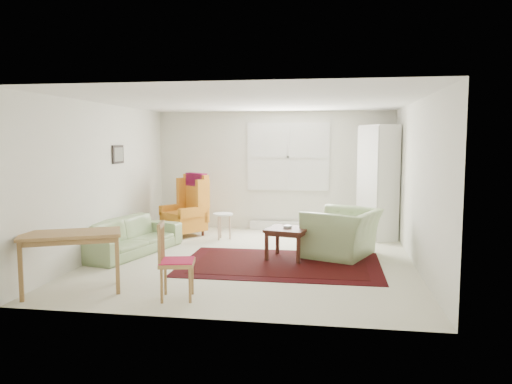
# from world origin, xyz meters

# --- Properties ---
(room) EXTENTS (5.04, 5.54, 2.51)m
(room) POSITION_xyz_m (0.02, 0.21, 1.26)
(room) COLOR beige
(room) RESTS_ON ground
(rug) EXTENTS (3.04, 1.96, 0.03)m
(rug) POSITION_xyz_m (0.48, -0.30, 0.02)
(rug) COLOR black
(rug) RESTS_ON ground
(sofa) EXTENTS (1.25, 2.13, 0.81)m
(sofa) POSITION_xyz_m (-2.10, 0.08, 0.40)
(sofa) COLOR #8CA66F
(sofa) RESTS_ON ground
(armchair) EXTENTS (1.40, 1.48, 0.92)m
(armchair) POSITION_xyz_m (1.41, 0.42, 0.46)
(armchair) COLOR #8CA66F
(armchair) RESTS_ON ground
(wingback_chair) EXTENTS (1.02, 1.03, 1.24)m
(wingback_chair) POSITION_xyz_m (-1.68, 1.71, 0.62)
(wingback_chair) COLOR orange
(wingback_chair) RESTS_ON ground
(coffee_table) EXTENTS (0.74, 0.74, 0.51)m
(coffee_table) POSITION_xyz_m (0.55, 0.08, 0.25)
(coffee_table) COLOR #401D13
(coffee_table) RESTS_ON ground
(stool) EXTENTS (0.41, 0.41, 0.51)m
(stool) POSITION_xyz_m (-0.83, 1.49, 0.25)
(stool) COLOR white
(stool) RESTS_ON ground
(cabinet) EXTENTS (0.76, 0.98, 2.19)m
(cabinet) POSITION_xyz_m (2.10, 2.05, 1.09)
(cabinet) COLOR silver
(cabinet) RESTS_ON ground
(desk) EXTENTS (1.34, 1.05, 0.76)m
(desk) POSITION_xyz_m (-1.96, -2.07, 0.38)
(desk) COLOR olive
(desk) RESTS_ON ground
(desk_chair) EXTENTS (0.48, 0.48, 0.93)m
(desk_chair) POSITION_xyz_m (-0.57, -2.13, 0.47)
(desk_chair) COLOR olive
(desk_chair) RESTS_ON ground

